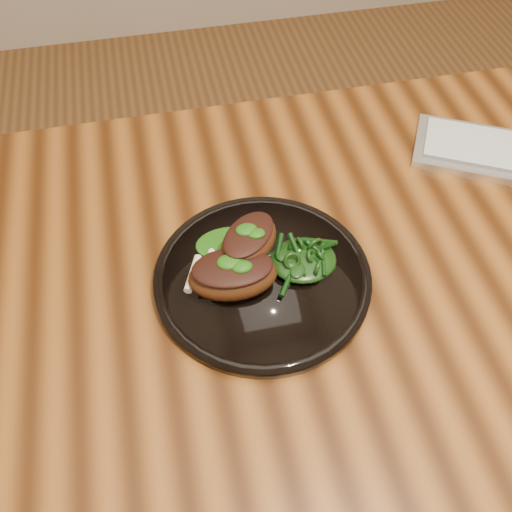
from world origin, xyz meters
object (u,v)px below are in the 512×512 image
(lamb_chop_front, at_px, (232,274))
(greens_heap, at_px, (304,257))
(plate, at_px, (262,278))
(desk, at_px, (420,284))

(lamb_chop_front, height_order, greens_heap, lamb_chop_front)
(plate, height_order, greens_heap, greens_heap)
(lamb_chop_front, bearing_deg, greens_heap, 8.74)
(desk, distance_m, lamb_chop_front, 0.32)
(desk, bearing_deg, greens_heap, 179.09)
(lamb_chop_front, bearing_deg, desk, 2.41)
(plate, relative_size, greens_heap, 3.24)
(desk, height_order, plate, plate)
(desk, xyz_separation_m, plate, (-0.25, -0.00, 0.09))
(desk, height_order, greens_heap, greens_heap)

